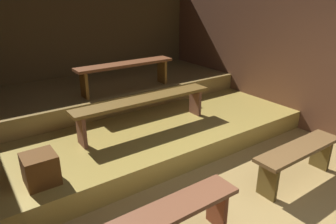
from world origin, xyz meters
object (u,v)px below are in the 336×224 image
bench_floor_left (173,217)px  bench_lower_center (145,103)px  bench_floor_right (298,155)px  bench_middle_center (126,68)px  wooden_crate_lower (40,169)px

bench_floor_left → bench_lower_center: bearing=65.3°
bench_floor_right → bench_middle_center: (-0.79, 2.88, 0.62)m
bench_floor_left → bench_lower_center: bench_lower_center is taller
bench_middle_center → bench_floor_right: bearing=-74.7°
bench_floor_left → bench_floor_right: same height
bench_floor_left → wooden_crate_lower: 1.53m
bench_lower_center → bench_floor_right: bearing=-61.4°
bench_floor_left → wooden_crate_lower: bearing=120.6°
bench_floor_right → bench_lower_center: bench_lower_center is taller
bench_floor_right → wooden_crate_lower: size_ratio=3.98×
bench_middle_center → wooden_crate_lower: size_ratio=5.21×
bench_middle_center → wooden_crate_lower: bench_middle_center is taller
bench_floor_left → bench_floor_right: 1.89m
bench_floor_right → wooden_crate_lower: 2.98m
bench_floor_right → bench_lower_center: 2.17m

